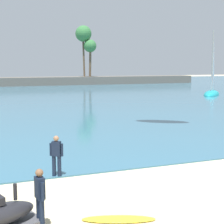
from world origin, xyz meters
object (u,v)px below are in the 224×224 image
object	(u,v)px
person_rigging_by_gear	(40,197)
sailboat_near_shore	(212,89)
person_at_waterline	(56,155)
surfboard	(119,219)

from	to	relation	value
person_rigging_by_gear	sailboat_near_shore	xyz separation A→B (m)	(30.81, 34.03, 0.06)
person_rigging_by_gear	person_at_waterline	world-z (taller)	same
person_at_waterline	surfboard	distance (m)	4.66
person_rigging_by_gear	surfboard	xyz separation A→B (m)	(2.16, -0.27, -0.85)
person_at_waterline	sailboat_near_shore	world-z (taller)	sailboat_near_shore
surfboard	sailboat_near_shore	xyz separation A→B (m)	(28.66, 34.30, 0.91)
person_at_waterline	sailboat_near_shore	distance (m)	41.88
surfboard	person_rigging_by_gear	bearing A→B (deg)	-166.78
person_rigging_by_gear	surfboard	bearing A→B (deg)	-7.16
person_rigging_by_gear	surfboard	world-z (taller)	person_rigging_by_gear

